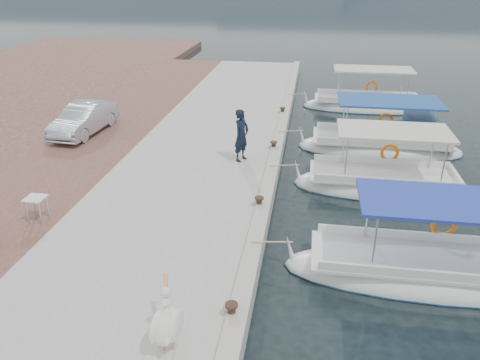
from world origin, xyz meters
name	(u,v)px	position (x,y,z in m)	size (l,w,h in m)	color
ground	(265,248)	(0.00, 0.00, 0.00)	(400.00, 400.00, 0.00)	black
concrete_quay	(201,165)	(-3.00, 5.00, 0.25)	(6.00, 40.00, 0.50)	#A1A29C
quay_curb	(273,162)	(-0.22, 5.00, 0.56)	(0.44, 40.00, 0.12)	#ACA598
cobblestone_strip	(79,158)	(-8.00, 5.00, 0.25)	(4.00, 40.00, 0.50)	brown
fishing_caique_b	(435,275)	(4.42, -0.76, 0.12)	(7.66, 2.22, 2.83)	white
fishing_caique_c	(382,186)	(3.71, 4.43, 0.13)	(6.24, 2.25, 2.83)	white
fishing_caique_d	(382,147)	(4.16, 8.32, 0.19)	(6.92, 2.51, 2.83)	white
fishing_caique_e	(366,107)	(4.07, 14.79, 0.12)	(6.96, 2.22, 2.83)	white
mooring_bollards	(259,201)	(-0.35, 1.50, 0.69)	(0.28, 20.28, 0.33)	black
pelican	(167,324)	(-1.41, -4.56, 1.09)	(0.71, 1.47, 1.14)	tan
fisherman	(241,135)	(-1.46, 5.17, 1.49)	(0.72, 0.47, 1.98)	black
parked_car	(84,119)	(-8.76, 7.23, 1.15)	(1.38, 3.95, 1.30)	#AAB6C2
folding_table	(36,204)	(-6.60, -0.30, 1.02)	(0.55, 0.55, 0.73)	silver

